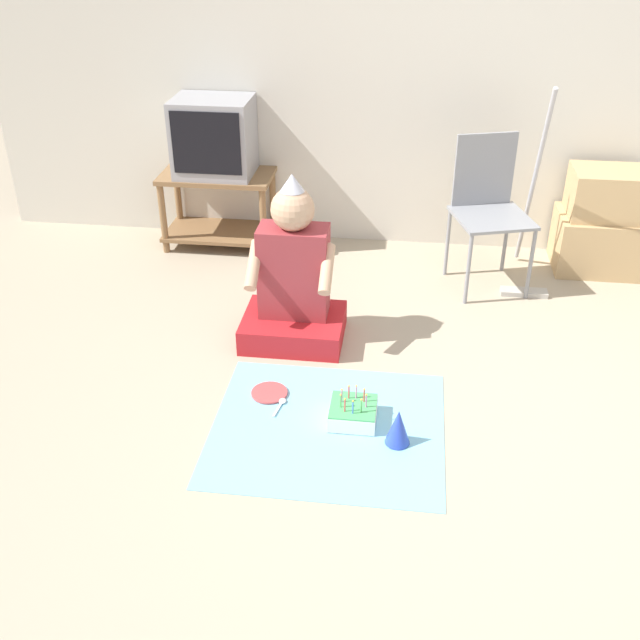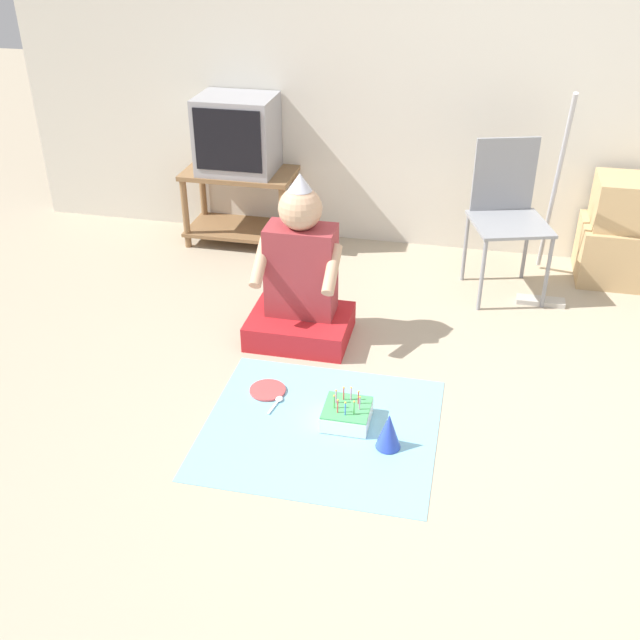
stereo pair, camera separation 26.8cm
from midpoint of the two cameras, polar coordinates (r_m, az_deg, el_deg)
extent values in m
plane|color=tan|center=(3.35, 13.26, -10.93)|extent=(16.00, 16.00, 0.00)
cube|color=beige|center=(4.91, 15.49, 18.92)|extent=(6.40, 0.06, 2.55)
cube|color=olive|center=(5.09, -4.64, 11.08)|extent=(0.74, 0.41, 0.03)
cube|color=olive|center=(5.23, -4.46, 6.93)|extent=(0.74, 0.41, 0.02)
cylinder|color=olive|center=(5.12, -8.74, 8.11)|extent=(0.04, 0.04, 0.51)
cylinder|color=olive|center=(4.93, -1.30, 7.57)|extent=(0.04, 0.04, 0.51)
cylinder|color=olive|center=(5.42, -7.49, 9.48)|extent=(0.04, 0.04, 0.51)
cylinder|color=olive|center=(5.24, -0.42, 9.00)|extent=(0.04, 0.04, 0.51)
cube|color=#99999E|center=(5.01, -4.76, 13.90)|extent=(0.50, 0.39, 0.49)
cube|color=black|center=(4.83, -5.45, 13.41)|extent=(0.44, 0.01, 0.39)
cube|color=gray|center=(4.54, 15.93, 7.02)|extent=(0.53, 0.53, 0.02)
cube|color=gray|center=(4.64, 15.52, 10.57)|extent=(0.36, 0.13, 0.45)
cylinder|color=gray|center=(4.41, 13.97, 3.32)|extent=(0.02, 0.02, 0.45)
cylinder|color=gray|center=(4.54, 18.57, 3.43)|extent=(0.02, 0.02, 0.45)
cylinder|color=gray|center=(4.73, 12.62, 5.43)|extent=(0.02, 0.02, 0.45)
cylinder|color=gray|center=(4.86, 16.97, 5.48)|extent=(0.02, 0.02, 0.45)
cube|color=tan|center=(5.08, 23.52, 4.73)|extent=(0.54, 0.43, 0.36)
cube|color=tan|center=(4.96, 24.29, 8.12)|extent=(0.46, 0.36, 0.29)
cube|color=#B2ADA3|center=(4.67, 18.04, 1.35)|extent=(0.28, 0.09, 0.03)
cylinder|color=#B7B7BC|center=(4.65, 19.08, 9.43)|extent=(0.03, 0.51, 1.21)
cube|color=red|center=(4.08, 0.34, -0.53)|extent=(0.54, 0.43, 0.14)
cube|color=#993338|center=(3.96, 0.49, 3.75)|extent=(0.37, 0.20, 0.50)
sphere|color=tan|center=(3.82, 0.51, 8.46)|extent=(0.23, 0.23, 0.23)
cone|color=silver|center=(3.77, 0.52, 10.46)|extent=(0.12, 0.12, 0.09)
cylinder|color=tan|center=(3.87, -2.60, 4.35)|extent=(0.06, 0.26, 0.21)
cylinder|color=tan|center=(3.80, 2.94, 3.82)|extent=(0.06, 0.26, 0.21)
cube|color=#7FC6E0|center=(3.47, 2.28, -8.24)|extent=(1.06, 0.96, 0.01)
cube|color=white|center=(3.48, 4.27, -7.28)|extent=(0.22, 0.22, 0.08)
cube|color=#4CB266|center=(3.46, 4.30, -6.74)|extent=(0.21, 0.21, 0.01)
cylinder|color=#E58CCC|center=(3.43, 5.29, -6.48)|extent=(0.01, 0.01, 0.07)
sphere|color=#FFCC4C|center=(3.40, 5.32, -5.92)|extent=(0.01, 0.01, 0.01)
cylinder|color=#EA4C4C|center=(3.46, 5.17, -6.05)|extent=(0.01, 0.01, 0.07)
sphere|color=#FFCC4C|center=(3.44, 5.20, -5.49)|extent=(0.01, 0.01, 0.01)
cylinder|color=#E58CCC|center=(3.48, 4.59, -5.77)|extent=(0.01, 0.01, 0.07)
sphere|color=#FFCC4C|center=(3.46, 4.62, -5.21)|extent=(0.01, 0.01, 0.01)
cylinder|color=#EA4C4C|center=(3.48, 4.03, -5.75)|extent=(0.01, 0.01, 0.07)
sphere|color=#FFCC4C|center=(3.46, 4.05, -5.20)|extent=(0.01, 0.01, 0.01)
cylinder|color=#E58CCC|center=(3.46, 3.46, -6.00)|extent=(0.01, 0.01, 0.07)
sphere|color=#FFCC4C|center=(3.44, 3.48, -5.44)|extent=(0.01, 0.01, 0.01)
cylinder|color=#66C666|center=(3.43, 3.33, -6.40)|extent=(0.01, 0.01, 0.07)
sphere|color=#FFCC4C|center=(3.40, 3.35, -5.84)|extent=(0.01, 0.01, 0.01)
cylinder|color=#EA4C4C|center=(3.40, 3.62, -6.73)|extent=(0.01, 0.01, 0.07)
sphere|color=#FFCC4C|center=(3.38, 3.64, -6.17)|extent=(0.01, 0.01, 0.01)
cylinder|color=#4C7FE5|center=(3.39, 4.22, -6.91)|extent=(0.01, 0.01, 0.07)
sphere|color=#FFCC4C|center=(3.36, 4.24, -6.35)|extent=(0.01, 0.01, 0.01)
cylinder|color=#66C666|center=(3.40, 4.88, -6.83)|extent=(0.01, 0.01, 0.07)
sphere|color=#FFCC4C|center=(3.37, 4.91, -6.27)|extent=(0.01, 0.01, 0.01)
cone|color=blue|center=(3.33, 7.59, -8.43)|extent=(0.11, 0.11, 0.17)
cylinder|color=#D84C4C|center=(3.69, -1.93, -5.41)|extent=(0.18, 0.18, 0.01)
ellipsoid|color=white|center=(3.62, -1.01, -6.08)|extent=(0.04, 0.05, 0.01)
cube|color=white|center=(3.57, -1.46, -6.74)|extent=(0.03, 0.10, 0.01)
camera|label=1|loc=(0.13, -87.86, 1.25)|focal=42.00mm
camera|label=2|loc=(0.13, 92.14, -1.25)|focal=42.00mm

